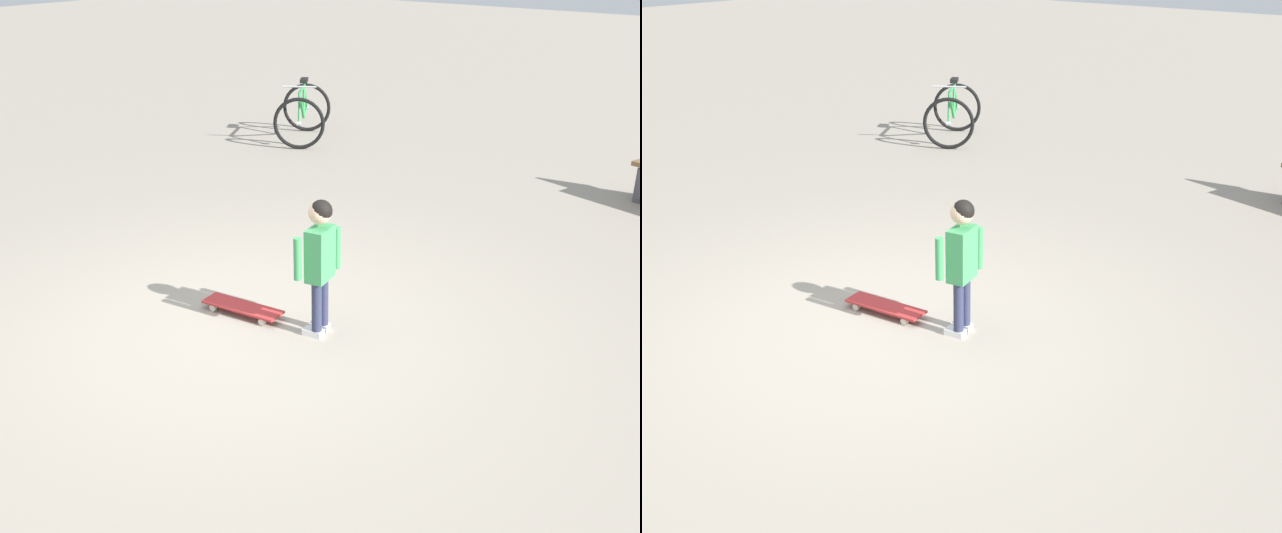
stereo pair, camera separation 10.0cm
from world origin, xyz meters
The scene contains 4 objects.
ground_plane centered at (0.00, 0.00, 0.00)m, with size 50.00×50.00×0.00m, color #9E9384.
child_person centered at (0.33, -0.55, 0.66)m, with size 0.40×0.21×1.06m.
skateboard centered at (0.20, 0.12, 0.06)m, with size 0.27×0.69×0.07m.
bicycle_far centered at (4.72, 3.15, 0.38)m, with size 1.28×1.18×0.85m.
Camera 1 is at (-3.66, -3.63, 2.80)m, focal length 42.72 mm.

